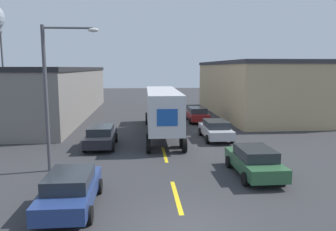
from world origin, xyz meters
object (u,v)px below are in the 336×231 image
object	(u,v)px
parked_car_left_far	(101,136)
parked_car_right_far	(197,114)
parked_car_left_near	(71,189)
parked_car_right_mid	(216,129)
street_lamp	(53,87)
semi_truck	(162,107)
parked_car_right_near	(254,161)

from	to	relation	value
parked_car_left_far	parked_car_right_far	bearing A→B (deg)	49.82
parked_car_left_near	parked_car_right_far	world-z (taller)	same
parked_car_right_far	parked_car_left_far	bearing A→B (deg)	-130.18
parked_car_right_mid	parked_car_left_far	world-z (taller)	same
street_lamp	parked_car_left_far	bearing A→B (deg)	71.31
parked_car_right_mid	semi_truck	bearing A→B (deg)	150.61
semi_truck	parked_car_right_mid	world-z (taller)	semi_truck
parked_car_left_near	parked_car_right_far	size ratio (longest dim) A/B	1.00
parked_car_left_far	street_lamp	distance (m)	6.77
semi_truck	parked_car_left_near	xyz separation A→B (m)	(-4.60, -14.47, -1.52)
semi_truck	street_lamp	bearing A→B (deg)	-123.39
parked_car_left_near	parked_car_left_far	distance (m)	10.33
parked_car_left_far	parked_car_right_near	bearing A→B (deg)	-38.88
parked_car_left_near	parked_car_right_mid	size ratio (longest dim) A/B	1.00
parked_car_right_far	parked_car_right_near	distance (m)	17.39
parked_car_left_near	parked_car_right_near	xyz separation A→B (m)	(8.73, 3.29, 0.00)
semi_truck	parked_car_left_near	size ratio (longest dim) A/B	3.00
parked_car_left_near	parked_car_right_mid	xyz separation A→B (m)	(8.73, 12.14, 0.00)
parked_car_left_far	street_lamp	bearing A→B (deg)	-108.69
parked_car_right_mid	parked_car_right_far	bearing A→B (deg)	90.00
parked_car_right_near	street_lamp	size ratio (longest dim) A/B	0.61
parked_car_right_far	semi_truck	bearing A→B (deg)	-123.70
parked_car_right_mid	parked_car_left_far	xyz separation A→B (m)	(-8.73, -1.82, 0.00)
parked_car_right_mid	parked_car_right_far	xyz separation A→B (m)	(0.00, 8.53, 0.00)
street_lamp	parked_car_right_far	bearing A→B (deg)	56.07
parked_car_right_near	parked_car_left_near	bearing A→B (deg)	-159.38
parked_car_left_far	parked_car_right_far	distance (m)	13.54
parked_car_left_far	street_lamp	size ratio (longest dim) A/B	0.61
parked_car_right_mid	parked_car_right_near	size ratio (longest dim) A/B	1.00
parked_car_right_mid	street_lamp	distance (m)	13.27
parked_car_left_far	parked_car_right_far	xyz separation A→B (m)	(8.73, 10.34, 0.00)
parked_car_right_mid	street_lamp	bearing A→B (deg)	-145.90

